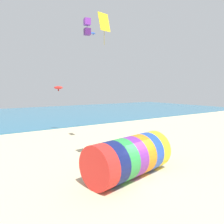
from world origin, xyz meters
name	(u,v)px	position (x,y,z in m)	size (l,w,h in m)	color
ground_plane	(135,178)	(0.00, 0.00, 0.00)	(120.00, 120.00, 0.00)	beige
sea	(14,116)	(0.00, 40.30, 0.05)	(120.00, 40.00, 0.10)	teal
giant_inflatable_tube	(129,157)	(-0.16, 0.44, 1.36)	(6.68, 3.80, 2.72)	red
kite_handler	(166,150)	(4.72, 1.50, 0.84)	(0.40, 0.42, 1.65)	#383D56
kite_blue_parafoil	(93,33)	(5.02, 14.20, 12.94)	(0.69, 0.32, 0.36)	blue
kite_yellow_diamond	(104,22)	(-0.83, 2.46, 10.47)	(0.93, 0.46, 2.17)	yellow
kite_purple_box	(87,27)	(1.49, 9.20, 12.05)	(0.69, 0.69, 1.69)	purple
kite_red_parafoil	(58,88)	(1.61, 17.74, 6.08)	(1.18, 1.40, 0.69)	red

